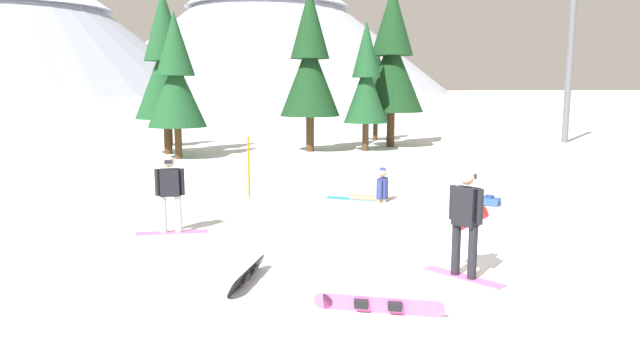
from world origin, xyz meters
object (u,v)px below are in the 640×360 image
(snowboarder_background, at_px, (376,189))
(loose_snowboard_near_left, at_px, (378,305))
(pine_tree_tall, at_px, (165,65))
(ski_lift_tower, at_px, (572,31))
(pine_tree_broad, at_px, (392,59))
(snowboarder_midground, at_px, (170,193))
(loose_snowboard_near_right, at_px, (473,217))
(pine_tree_leaning, at_px, (169,101))
(pine_tree_short, at_px, (376,88))
(pine_tree_twin, at_px, (310,63))
(pine_tree_young, at_px, (176,79))
(backpack_blue, at_px, (491,201))
(pine_tree_slender, at_px, (366,81))
(trail_marker_pole, at_px, (249,167))
(loose_snowboard_far_spare, at_px, (248,275))
(snowboarder_foreground, at_px, (465,221))

(snowboarder_background, bearing_deg, loose_snowboard_near_left, -112.57)
(pine_tree_tall, distance_m, ski_lift_tower, 22.12)
(loose_snowboard_near_left, distance_m, pine_tree_broad, 24.15)
(snowboarder_midground, xyz_separation_m, ski_lift_tower, (22.83, 15.04, 5.34))
(loose_snowboard_near_left, bearing_deg, pine_tree_broad, 65.47)
(loose_snowboard_near_right, relative_size, pine_tree_leaning, 0.36)
(pine_tree_short, xyz_separation_m, pine_tree_tall, (-12.22, -3.81, 1.09))
(pine_tree_twin, relative_size, pine_tree_young, 1.24)
(pine_tree_broad, relative_size, ski_lift_tower, 0.76)
(snowboarder_midground, height_order, ski_lift_tower, ski_lift_tower)
(backpack_blue, height_order, pine_tree_young, pine_tree_young)
(pine_tree_leaning, bearing_deg, loose_snowboard_near_right, -74.93)
(pine_tree_slender, bearing_deg, trail_marker_pole, -126.31)
(pine_tree_broad, xyz_separation_m, pine_tree_slender, (-2.05, -1.54, -1.12))
(pine_tree_leaning, relative_size, pine_tree_tall, 0.57)
(pine_tree_twin, bearing_deg, pine_tree_young, -170.05)
(ski_lift_tower, bearing_deg, snowboarder_background, -142.85)
(pine_tree_short, relative_size, pine_tree_tall, 0.74)
(loose_snowboard_far_spare, height_order, loose_snowboard_near_left, loose_snowboard_far_spare)
(pine_tree_leaning, distance_m, pine_tree_tall, 4.52)
(loose_snowboard_far_spare, distance_m, pine_tree_slender, 20.68)
(ski_lift_tower, bearing_deg, loose_snowboard_near_right, -134.71)
(ski_lift_tower, bearing_deg, backpack_blue, -134.83)
(ski_lift_tower, bearing_deg, loose_snowboard_near_left, -134.46)
(snowboarder_background, bearing_deg, pine_tree_slender, 69.57)
(loose_snowboard_near_left, bearing_deg, backpack_blue, 46.42)
(snowboarder_foreground, bearing_deg, pine_tree_twin, 81.01)
(pine_tree_broad, bearing_deg, snowboarder_background, -115.60)
(trail_marker_pole, xyz_separation_m, pine_tree_young, (-1.25, 10.18, 2.60))
(pine_tree_young, relative_size, pine_tree_leaning, 1.46)
(snowboarder_background, xyz_separation_m, pine_tree_twin, (1.87, 12.87, 3.98))
(snowboarder_foreground, distance_m, loose_snowboard_far_spare, 3.70)
(loose_snowboard_far_spare, relative_size, pine_tree_twin, 0.20)
(pine_tree_slender, bearing_deg, backpack_blue, -97.70)
(loose_snowboard_near_right, xyz_separation_m, pine_tree_tall, (-6.04, 16.95, 4.03))
(loose_snowboard_near_right, relative_size, loose_snowboard_near_left, 0.93)
(trail_marker_pole, bearing_deg, ski_lift_tower, 29.18)
(pine_tree_broad, bearing_deg, pine_tree_young, -169.43)
(trail_marker_pole, relative_size, ski_lift_tower, 0.16)
(snowboarder_foreground, bearing_deg, pine_tree_slender, 73.01)
(trail_marker_pole, distance_m, pine_tree_twin, 12.90)
(backpack_blue, height_order, pine_tree_twin, pine_tree_twin)
(pine_tree_tall, bearing_deg, pine_tree_twin, -7.78)
(pine_tree_tall, bearing_deg, loose_snowboard_near_left, -85.59)
(snowboarder_midground, distance_m, pine_tree_broad, 20.47)
(backpack_blue, bearing_deg, pine_tree_leaning, 110.39)
(backpack_blue, height_order, pine_tree_short, pine_tree_short)
(snowboarder_background, height_order, loose_snowboard_near_left, snowboarder_background)
(loose_snowboard_near_right, relative_size, pine_tree_slender, 0.25)
(pine_tree_tall, relative_size, ski_lift_tower, 0.70)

